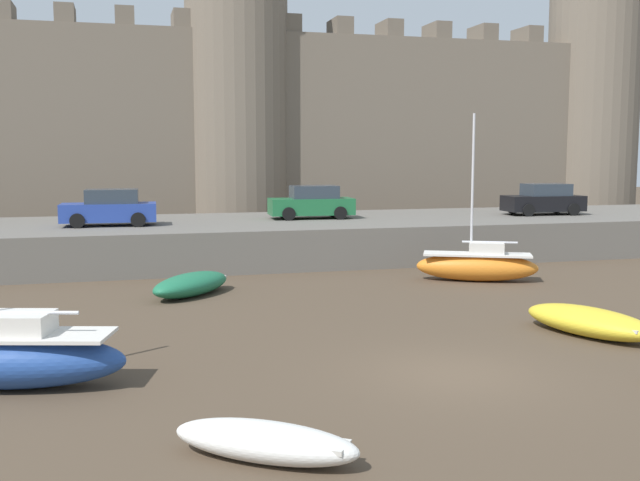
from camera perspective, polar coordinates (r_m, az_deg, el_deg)
The scene contains 10 objects.
ground_plane at distance 17.53m, azimuth 10.21°, elevation -9.98°, with size 160.00×160.00×0.00m, color #4C3D2D.
quay_road at distance 36.13m, azimuth -3.33°, elevation 0.15°, with size 62.81×10.00×1.79m, color #666059.
castle at distance 47.70m, azimuth -6.32°, elevation 10.01°, with size 57.89×7.08×20.79m.
rowboat_foreground_right at distance 12.64m, azimuth -4.20°, elevation -14.97°, with size 3.23×2.64×0.63m.
sailboat_near_channel_right at distance 29.93m, azimuth 11.90°, elevation -1.82°, with size 4.83×3.21×6.51m.
rowboat_midflat_right at distance 21.94m, azimuth 19.82°, elevation -5.80°, with size 2.79×4.24×0.78m.
rowboat_foreground_centre at distance 26.74m, azimuth -9.78°, elevation -3.28°, with size 3.63×3.76×0.80m.
car_quay_west at distance 40.84m, azimuth 16.69°, elevation 2.99°, with size 4.17×2.02×1.62m.
car_quay_east at distance 36.78m, azimuth -0.62°, elevation 2.89°, with size 4.17×2.02×1.62m.
car_quay_centre_west at distance 34.39m, azimuth -15.73°, elevation 2.38°, with size 4.17×2.02×1.62m.
Camera 1 is at (-7.22, -15.17, 4.99)m, focal length 42.00 mm.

